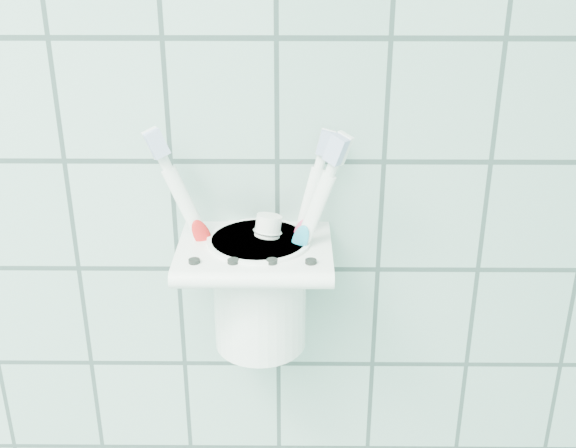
# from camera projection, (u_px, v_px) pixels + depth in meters

# --- Properties ---
(holder_bracket) EXTENTS (0.14, 0.11, 0.04)m
(holder_bracket) POSITION_uv_depth(u_px,v_px,m) (255.00, 253.00, 0.64)
(holder_bracket) COLOR white
(holder_bracket) RESTS_ON wall_back
(cup) EXTENTS (0.09, 0.09, 0.11)m
(cup) POSITION_uv_depth(u_px,v_px,m) (260.00, 288.00, 0.66)
(cup) COLOR white
(cup) RESTS_ON holder_bracket
(toothbrush_pink) EXTENTS (0.08, 0.02, 0.21)m
(toothbrush_pink) POSITION_uv_depth(u_px,v_px,m) (245.00, 228.00, 0.65)
(toothbrush_pink) COLOR white
(toothbrush_pink) RESTS_ON cup
(toothbrush_blue) EXTENTS (0.05, 0.04, 0.20)m
(toothbrush_blue) POSITION_uv_depth(u_px,v_px,m) (274.00, 237.00, 0.65)
(toothbrush_blue) COLOR white
(toothbrush_blue) RESTS_ON cup
(toothbrush_orange) EXTENTS (0.07, 0.04, 0.21)m
(toothbrush_orange) POSITION_uv_depth(u_px,v_px,m) (266.00, 228.00, 0.65)
(toothbrush_orange) COLOR white
(toothbrush_orange) RESTS_ON cup
(toothpaste_tube) EXTENTS (0.05, 0.03, 0.13)m
(toothpaste_tube) POSITION_uv_depth(u_px,v_px,m) (251.00, 274.00, 0.65)
(toothpaste_tube) COLOR silver
(toothpaste_tube) RESTS_ON cup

